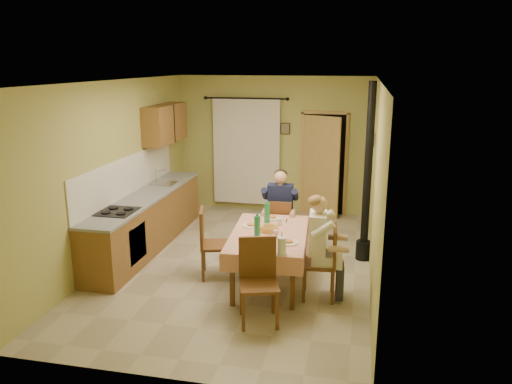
% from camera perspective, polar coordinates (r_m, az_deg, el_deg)
% --- Properties ---
extents(floor, '(4.00, 6.00, 0.01)m').
position_cam_1_polar(floor, '(7.91, -1.94, -8.17)').
color(floor, tan).
rests_on(floor, ground).
extents(room_shell, '(4.04, 6.04, 2.82)m').
position_cam_1_polar(room_shell, '(7.40, -2.06, 4.94)').
color(room_shell, tan).
rests_on(room_shell, ground).
extents(kitchen_run, '(0.64, 3.64, 1.56)m').
position_cam_1_polar(kitchen_run, '(8.64, -12.40, -3.11)').
color(kitchen_run, brown).
rests_on(kitchen_run, ground).
extents(upper_cabinets, '(0.35, 1.40, 0.70)m').
position_cam_1_polar(upper_cabinets, '(9.54, -10.31, 7.71)').
color(upper_cabinets, brown).
rests_on(upper_cabinets, room_shell).
extents(curtain, '(1.70, 0.07, 2.22)m').
position_cam_1_polar(curtain, '(10.40, -1.12, 4.67)').
color(curtain, black).
rests_on(curtain, ground).
extents(doorway, '(0.96, 0.40, 2.15)m').
position_cam_1_polar(doorway, '(10.19, 7.58, 3.13)').
color(doorway, black).
rests_on(doorway, ground).
extents(dining_table, '(1.16, 1.81, 0.76)m').
position_cam_1_polar(dining_table, '(7.11, 1.47, -7.57)').
color(dining_table, tan).
rests_on(dining_table, ground).
extents(tableware, '(0.88, 1.61, 0.33)m').
position_cam_1_polar(tableware, '(6.85, 1.47, -4.46)').
color(tableware, white).
rests_on(tableware, dining_table).
extents(chair_far, '(0.42, 0.42, 0.95)m').
position_cam_1_polar(chair_far, '(8.14, 2.70, -5.31)').
color(chair_far, brown).
rests_on(chair_far, ground).
extents(chair_near, '(0.57, 0.57, 1.02)m').
position_cam_1_polar(chair_near, '(6.16, 0.32, -12.14)').
color(chair_near, brown).
rests_on(chair_near, ground).
extents(chair_right, '(0.46, 0.46, 0.99)m').
position_cam_1_polar(chair_right, '(6.79, 7.29, -9.61)').
color(chair_right, brown).
rests_on(chair_right, ground).
extents(chair_left, '(0.57, 0.57, 1.03)m').
position_cam_1_polar(chair_left, '(7.40, -4.60, -7.43)').
color(chair_left, brown).
rests_on(chair_left, ground).
extents(man_far, '(0.60, 0.48, 1.39)m').
position_cam_1_polar(man_far, '(7.97, 2.77, -1.29)').
color(man_far, '#141938').
rests_on(man_far, chair_far).
extents(man_right, '(0.48, 0.60, 1.39)m').
position_cam_1_polar(man_right, '(6.57, 7.33, -4.93)').
color(man_right, white).
rests_on(man_right, chair_right).
extents(stove_flue, '(0.24, 0.24, 2.80)m').
position_cam_1_polar(stove_flue, '(7.94, 12.50, -0.60)').
color(stove_flue, black).
rests_on(stove_flue, ground).
extents(picture_back, '(0.19, 0.03, 0.23)m').
position_cam_1_polar(picture_back, '(10.24, 3.36, 7.25)').
color(picture_back, black).
rests_on(picture_back, room_shell).
extents(picture_right, '(0.03, 0.31, 0.21)m').
position_cam_1_polar(picture_right, '(8.36, 13.28, 5.90)').
color(picture_right, brown).
rests_on(picture_right, room_shell).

